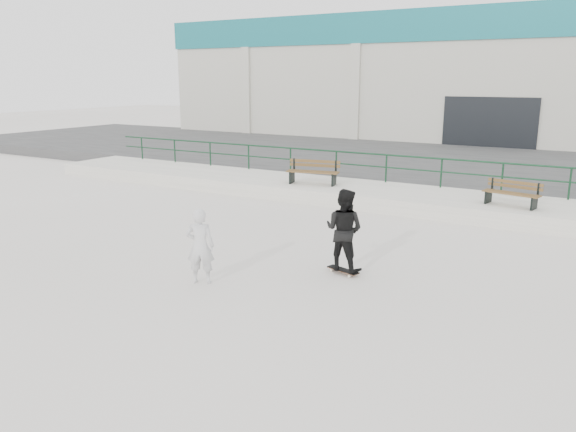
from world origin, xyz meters
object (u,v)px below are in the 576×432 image
Objects in this scene: standing_skater at (344,230)px; seated_skater at (200,246)px; skateboard at (343,270)px; bench_right at (512,194)px; bench_left at (313,172)px.

seated_skater is (-2.33, -2.02, -0.20)m from standing_skater.
skateboard is at bearing 66.21° from standing_skater.
bench_right is 0.93× the size of standing_skater.
seated_skater reaches higher than bench_right.
standing_skater is 1.12× the size of seated_skater.
bench_left is 6.75m from bench_right.
bench_left is 1.07× the size of standing_skater.
bench_right is 9.86m from seated_skater.
skateboard is (-2.41, -6.63, -0.80)m from bench_right.
seated_skater is (-4.74, -8.65, -0.07)m from bench_right.
bench_left is at bearing -169.88° from bench_right.
bench_right reaches higher than skateboard.
bench_left is 8.11m from standing_skater.
bench_right is (6.74, -0.22, -0.06)m from bench_left.
skateboard is 0.45× the size of standing_skater.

